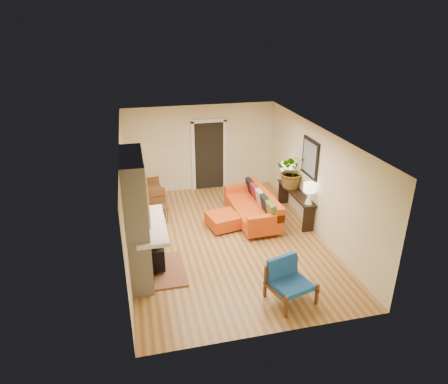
# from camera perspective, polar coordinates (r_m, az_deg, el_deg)

# --- Properties ---
(room_shell) EXTENTS (6.50, 6.50, 6.50)m
(room_shell) POSITION_cam_1_polar(r_m,az_deg,el_deg) (11.66, 0.12, 5.34)
(room_shell) COLOR #C2824A
(room_shell) RESTS_ON ground
(fireplace) EXTENTS (1.09, 1.68, 2.60)m
(fireplace) POSITION_cam_1_polar(r_m,az_deg,el_deg) (8.01, -12.05, -4.07)
(fireplace) COLOR white
(fireplace) RESTS_ON ground
(sofa) EXTENTS (0.99, 2.18, 0.85)m
(sofa) POSITION_cam_1_polar(r_m,az_deg,el_deg) (10.43, 4.45, -2.16)
(sofa) COLOR silver
(sofa) RESTS_ON ground
(ottoman) EXTENTS (0.88, 0.88, 0.37)m
(ottoman) POSITION_cam_1_polar(r_m,az_deg,el_deg) (10.07, -0.09, -4.06)
(ottoman) COLOR silver
(ottoman) RESTS_ON ground
(blue_chair) EXTENTS (0.93, 0.92, 0.79)m
(blue_chair) POSITION_cam_1_polar(r_m,az_deg,el_deg) (7.72, 9.11, -12.08)
(blue_chair) COLOR brown
(blue_chair) RESTS_ON ground
(dining_table) EXTENTS (0.78, 1.62, 0.86)m
(dining_table) POSITION_cam_1_polar(r_m,az_deg,el_deg) (10.92, -10.16, -0.15)
(dining_table) COLOR brown
(dining_table) RESTS_ON ground
(console_table) EXTENTS (0.34, 1.85, 0.72)m
(console_table) POSITION_cam_1_polar(r_m,az_deg,el_deg) (10.66, 10.21, -0.68)
(console_table) COLOR black
(console_table) RESTS_ON ground
(lamp_near) EXTENTS (0.30, 0.30, 0.54)m
(lamp_near) POSITION_cam_1_polar(r_m,az_deg,el_deg) (9.84, 12.12, 0.14)
(lamp_near) COLOR white
(lamp_near) RESTS_ON console_table
(lamp_far) EXTENTS (0.30, 0.30, 0.54)m
(lamp_far) POSITION_cam_1_polar(r_m,az_deg,el_deg) (11.13, 8.86, 3.18)
(lamp_far) COLOR white
(lamp_far) RESTS_ON console_table
(houseplant) EXTENTS (1.03, 0.95, 0.96)m
(houseplant) POSITION_cam_1_polar(r_m,az_deg,el_deg) (10.67, 9.79, 3.01)
(houseplant) COLOR #1E5919
(houseplant) RESTS_ON console_table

